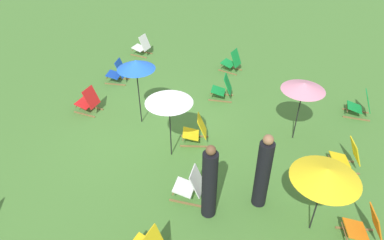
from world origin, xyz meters
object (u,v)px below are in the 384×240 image
object	(u,v)px
deckchair_3	(191,186)
umbrella_0	(304,87)
deckchair_4	(196,131)
umbrella_2	(326,174)
deckchair_7	(232,62)
deckchair_11	(361,105)
deckchair_0	(118,72)
umbrella_3	(136,65)
person_0	(263,173)
deckchair_2	(88,101)
deckchair_10	(347,157)
person_1	(209,184)
deckchair_6	(142,46)
umbrella_1	(169,99)
deckchair_1	(223,88)
deckchair_9	(365,227)

from	to	relation	value
deckchair_3	umbrella_0	distance (m)	3.79
deckchair_4	umbrella_2	bearing A→B (deg)	41.86
deckchair_7	deckchair_11	distance (m)	4.62
deckchair_0	umbrella_3	size ratio (longest dim) A/B	0.42
deckchair_7	person_0	xyz separation A→B (m)	(6.10, 1.73, 0.53)
deckchair_2	deckchair_11	size ratio (longest dim) A/B	1.00
deckchair_2	deckchair_10	world-z (taller)	same
deckchair_3	person_1	distance (m)	0.78
deckchair_3	deckchair_6	distance (m)	7.85
umbrella_1	deckchair_11	bearing A→B (deg)	123.52
umbrella_3	deckchair_3	bearing A→B (deg)	42.21
umbrella_2	umbrella_1	bearing A→B (deg)	-112.01
deckchair_0	umbrella_3	bearing A→B (deg)	34.39
deckchair_2	person_0	distance (m)	5.90
umbrella_3	deckchair_6	bearing A→B (deg)	-157.93
deckchair_1	deckchair_3	size ratio (longest dim) A/B	1.00
person_0	deckchair_0	bearing A→B (deg)	-26.64
person_1	deckchair_1	bearing A→B (deg)	-151.64
deckchair_9	umbrella_1	world-z (taller)	umbrella_1
deckchair_0	person_1	bearing A→B (deg)	36.82
umbrella_2	deckchair_7	bearing A→B (deg)	-156.40
deckchair_2	deckchair_6	bearing A→B (deg)	-173.18
umbrella_2	person_0	bearing A→B (deg)	-110.01
deckchair_3	person_0	world-z (taller)	person_0
deckchair_9	deckchair_11	bearing A→B (deg)	163.98
person_0	umbrella_2	bearing A→B (deg)	171.03
deckchair_6	deckchair_11	distance (m)	8.28
umbrella_3	umbrella_0	bearing A→B (deg)	95.62
deckchair_4	umbrella_0	world-z (taller)	umbrella_0
deckchair_0	umbrella_2	world-z (taller)	umbrella_2
deckchair_6	umbrella_1	size ratio (longest dim) A/B	0.46
umbrella_1	umbrella_3	size ratio (longest dim) A/B	0.92
deckchair_1	umbrella_2	distance (m)	5.42
deckchair_6	deckchair_7	world-z (taller)	same
deckchair_6	deckchair_11	world-z (taller)	same
deckchair_11	deckchair_9	bearing A→B (deg)	-3.14
deckchair_3	deckchair_7	size ratio (longest dim) A/B	0.97
deckchair_10	deckchair_11	bearing A→B (deg)	154.67
deckchair_0	umbrella_0	distance (m)	6.39
deckchair_2	deckchair_9	world-z (taller)	same
deckchair_3	deckchair_10	bearing A→B (deg)	119.27
deckchair_6	umbrella_2	bearing A→B (deg)	53.26
deckchair_4	deckchair_6	bearing A→B (deg)	-156.74
deckchair_3	umbrella_1	size ratio (longest dim) A/B	0.46
deckchair_6	deckchair_9	xyz separation A→B (m)	(6.91, 7.56, 0.00)
deckchair_10	umbrella_1	xyz separation A→B (m)	(0.69, -4.30, 1.34)
umbrella_0	umbrella_1	xyz separation A→B (m)	(1.59, -3.03, 0.08)
deckchair_0	deckchair_2	size ratio (longest dim) A/B	1.00
deckchair_4	deckchair_6	size ratio (longest dim) A/B	1.02
deckchair_9	deckchair_11	size ratio (longest dim) A/B	1.00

